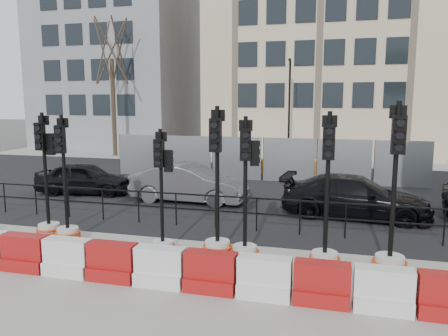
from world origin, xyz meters
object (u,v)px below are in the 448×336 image
(car_c, at_px, (355,197))
(car_a, at_px, (85,178))
(traffic_signal_h, at_px, (391,242))
(traffic_signal_d, at_px, (163,227))

(car_c, bearing_deg, car_a, 89.42)
(traffic_signal_h, distance_m, car_a, 12.10)
(traffic_signal_d, relative_size, traffic_signal_h, 0.83)
(traffic_signal_d, distance_m, traffic_signal_h, 5.08)
(car_a, bearing_deg, car_c, -103.65)
(traffic_signal_d, relative_size, car_c, 0.64)
(car_a, height_order, car_c, car_c)
(traffic_signal_d, bearing_deg, car_c, 44.11)
(traffic_signal_h, height_order, car_c, traffic_signal_h)
(car_a, bearing_deg, traffic_signal_h, -125.96)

